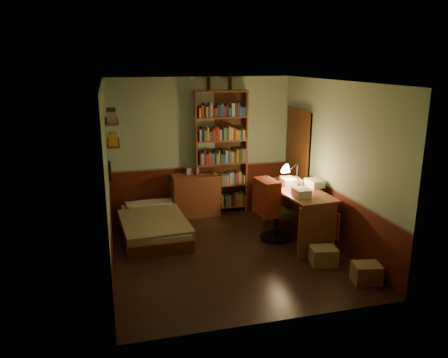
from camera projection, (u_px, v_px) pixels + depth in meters
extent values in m
cube|color=black|center=(228.00, 251.00, 6.87)|extent=(3.50, 4.00, 0.02)
cube|color=silver|center=(228.00, 81.00, 6.18)|extent=(3.50, 4.00, 0.02)
cube|color=#93AF88|center=(201.00, 146.00, 8.40)|extent=(3.50, 0.02, 2.60)
cube|color=#93AF88|center=(107.00, 178.00, 6.10)|extent=(0.02, 4.00, 2.60)
cube|color=#93AF88|center=(335.00, 164.00, 6.96)|extent=(0.02, 4.00, 2.60)
cube|color=#93AF88|center=(277.00, 215.00, 4.65)|extent=(3.50, 0.02, 2.60)
cube|color=black|center=(298.00, 164.00, 8.24)|extent=(0.06, 0.90, 2.00)
cube|color=#46240E|center=(296.00, 164.00, 8.23)|extent=(0.02, 0.98, 2.08)
cube|color=olive|center=(153.00, 219.00, 7.44)|extent=(1.05, 1.90, 0.56)
cube|color=brown|center=(196.00, 195.00, 8.37)|extent=(0.90, 0.46, 0.79)
cube|color=#B2B2B7|center=(191.00, 170.00, 8.35)|extent=(0.26, 0.21, 0.13)
cube|color=brown|center=(221.00, 153.00, 8.37)|extent=(1.04, 0.44, 2.36)
cylinder|color=black|center=(209.00, 84.00, 8.08)|extent=(0.07, 0.07, 0.23)
cylinder|color=black|center=(230.00, 83.00, 8.18)|extent=(0.08, 0.08, 0.24)
cube|color=brown|center=(296.00, 213.00, 7.27)|extent=(0.78, 1.64, 0.85)
cube|color=silver|center=(315.00, 183.00, 7.26)|extent=(0.27, 0.34, 0.12)
cone|color=black|center=(297.00, 167.00, 7.26)|extent=(0.26, 0.26, 0.65)
cube|color=#26522D|center=(277.00, 215.00, 7.21)|extent=(0.47, 0.42, 0.85)
cube|color=maroon|center=(270.00, 176.00, 6.79)|extent=(0.44, 0.56, 0.59)
cube|color=brown|center=(113.00, 143.00, 7.07)|extent=(0.20, 0.90, 0.03)
cube|color=brown|center=(112.00, 121.00, 6.98)|extent=(0.20, 0.90, 0.03)
cube|color=black|center=(110.00, 171.00, 6.68)|extent=(0.04, 0.32, 0.26)
cube|color=olive|center=(366.00, 273.00, 5.85)|extent=(0.40, 0.35, 0.27)
cube|color=olive|center=(323.00, 256.00, 6.37)|extent=(0.41, 0.36, 0.26)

